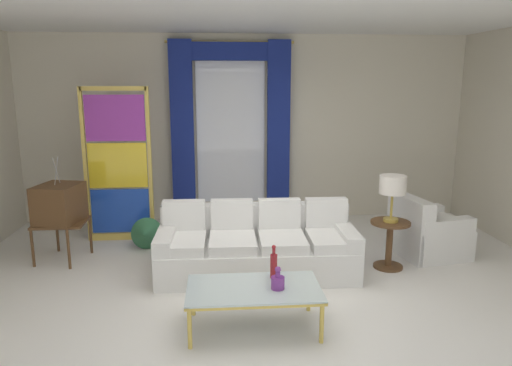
% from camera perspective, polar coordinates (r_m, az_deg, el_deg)
% --- Properties ---
extents(ground_plane, '(16.00, 16.00, 0.00)m').
position_cam_1_polar(ground_plane, '(5.28, 0.88, -13.31)').
color(ground_plane, white).
extents(wall_rear, '(8.00, 0.12, 3.00)m').
position_cam_1_polar(wall_rear, '(7.85, -1.24, 6.52)').
color(wall_rear, beige).
rests_on(wall_rear, ground).
extents(ceiling_slab, '(8.00, 7.60, 0.04)m').
position_cam_1_polar(ceiling_slab, '(5.61, 0.15, 19.84)').
color(ceiling_slab, white).
extents(curtained_window, '(2.00, 0.17, 2.70)m').
position_cam_1_polar(curtained_window, '(7.66, -3.06, 8.17)').
color(curtained_window, white).
rests_on(curtained_window, ground).
extents(couch_white_long, '(2.36, 0.96, 0.86)m').
position_cam_1_polar(couch_white_long, '(5.76, 0.07, -7.76)').
color(couch_white_long, white).
rests_on(couch_white_long, ground).
extents(coffee_table, '(1.23, 0.69, 0.41)m').
position_cam_1_polar(coffee_table, '(4.49, -0.27, -12.81)').
color(coffee_table, silver).
rests_on(coffee_table, ground).
extents(bottle_blue_decanter, '(0.12, 0.12, 0.22)m').
position_cam_1_polar(bottle_blue_decanter, '(4.42, 2.63, -11.71)').
color(bottle_blue_decanter, '#753384').
rests_on(bottle_blue_decanter, coffee_table).
extents(bottle_crystal_tall, '(0.07, 0.07, 0.33)m').
position_cam_1_polar(bottle_crystal_tall, '(4.62, 2.14, -9.77)').
color(bottle_crystal_tall, maroon).
rests_on(bottle_crystal_tall, coffee_table).
extents(vintage_tv, '(0.63, 0.69, 1.35)m').
position_cam_1_polar(vintage_tv, '(6.51, -22.55, -2.49)').
color(vintage_tv, brown).
rests_on(vintage_tv, ground).
extents(armchair_white, '(0.95, 0.94, 0.80)m').
position_cam_1_polar(armchair_white, '(6.71, 19.71, -5.77)').
color(armchair_white, white).
rests_on(armchair_white, ground).
extents(stained_glass_divider, '(0.95, 0.05, 2.20)m').
position_cam_1_polar(stained_glass_divider, '(7.00, -16.24, 1.70)').
color(stained_glass_divider, gold).
rests_on(stained_glass_divider, ground).
extents(peacock_figurine, '(0.44, 0.60, 0.50)m').
position_cam_1_polar(peacock_figurine, '(6.67, -13.10, -6.07)').
color(peacock_figurine, beige).
rests_on(peacock_figurine, ground).
extents(round_side_table, '(0.48, 0.48, 0.59)m').
position_cam_1_polar(round_side_table, '(6.09, 15.73, -6.63)').
color(round_side_table, brown).
rests_on(round_side_table, ground).
extents(table_lamp_brass, '(0.32, 0.32, 0.57)m').
position_cam_1_polar(table_lamp_brass, '(5.92, 16.10, -0.44)').
color(table_lamp_brass, '#B29338').
rests_on(table_lamp_brass, round_side_table).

